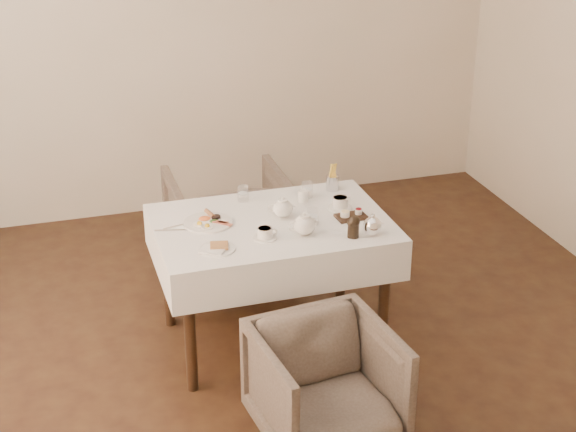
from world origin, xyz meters
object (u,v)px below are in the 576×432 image
(breakfast_plate, at_px, (208,222))
(table, at_px, (272,241))
(armchair_far, at_px, (230,225))
(teapot_centre, at_px, (283,207))
(armchair_near, at_px, (326,386))

(breakfast_plate, bearing_deg, table, -2.20)
(armchair_far, bearing_deg, breakfast_plate, 69.01)
(table, xyz_separation_m, teapot_centre, (0.08, 0.04, 0.18))
(armchair_far, xyz_separation_m, teapot_centre, (0.12, -0.82, 0.47))
(armchair_near, distance_m, breakfast_plate, 1.15)
(armchair_near, relative_size, breakfast_plate, 2.43)
(breakfast_plate, distance_m, teapot_centre, 0.42)
(armchair_far, distance_m, teapot_centre, 0.95)
(table, distance_m, breakfast_plate, 0.37)
(breakfast_plate, relative_size, teapot_centre, 1.75)
(teapot_centre, bearing_deg, breakfast_plate, -173.47)
(breakfast_plate, bearing_deg, teapot_centre, 6.24)
(armchair_far, bearing_deg, armchair_near, 91.29)
(armchair_far, relative_size, teapot_centre, 5.02)
(table, height_order, armchair_far, table)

